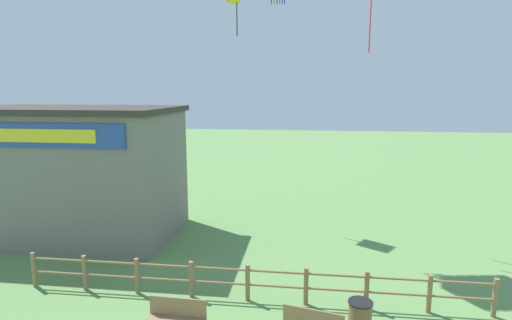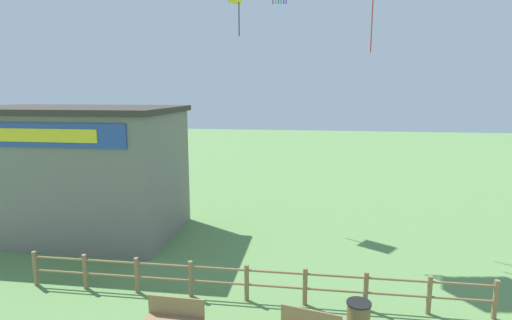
# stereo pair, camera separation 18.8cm
# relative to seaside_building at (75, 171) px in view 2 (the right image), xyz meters

# --- Properties ---
(wooden_fence) EXTENTS (14.20, 0.14, 1.15)m
(wooden_fence) POSITION_rel_seaside_building_xyz_m (8.44, -4.79, -2.19)
(wooden_fence) COLOR olive
(wooden_fence) RESTS_ON ground_plane
(seaside_building) EXTENTS (9.06, 5.29, 5.63)m
(seaside_building) POSITION_rel_seaside_building_xyz_m (0.00, 0.00, 0.00)
(seaside_building) COLOR slate
(seaside_building) RESTS_ON ground_plane
(park_bench_by_building) EXTENTS (1.56, 0.46, 0.97)m
(park_bench_by_building) POSITION_rel_seaside_building_xyz_m (6.85, -6.70, -2.33)
(park_bench_by_building) COLOR olive
(park_bench_by_building) RESTS_ON ground_plane
(trash_bin) EXTENTS (0.65, 0.65, 0.90)m
(trash_bin) POSITION_rel_seaside_building_xyz_m (11.61, -6.06, -2.38)
(trash_bin) COLOR brown
(trash_bin) RESTS_ON ground_plane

